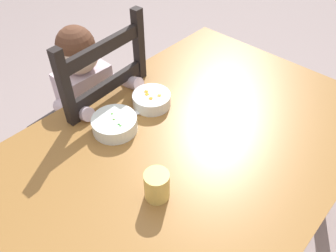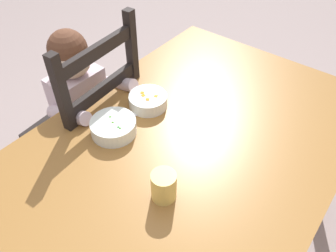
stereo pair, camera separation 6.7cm
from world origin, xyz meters
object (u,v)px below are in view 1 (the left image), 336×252
(child_figure, at_px, (90,97))
(spoon, at_px, (142,109))
(bowl_of_peas, at_px, (115,124))
(drinking_cup, at_px, (157,185))
(bowl_of_carrots, at_px, (152,99))
(dining_table, at_px, (184,160))
(dining_chair, at_px, (96,123))

(child_figure, distance_m, spoon, 0.30)
(bowl_of_peas, bearing_deg, drinking_cup, -108.41)
(child_figure, xyz_separation_m, drinking_cup, (-0.20, -0.61, 0.11))
(bowl_of_carrots, distance_m, spoon, 0.05)
(child_figure, height_order, drinking_cup, child_figure)
(bowl_of_peas, distance_m, drinking_cup, 0.33)
(child_figure, bearing_deg, drinking_cup, -108.30)
(dining_table, relative_size, child_figure, 1.54)
(child_figure, bearing_deg, bowl_of_peas, -108.19)
(spoon, relative_size, drinking_cup, 1.38)
(drinking_cup, bearing_deg, bowl_of_peas, 71.59)
(child_figure, height_order, spoon, child_figure)
(dining_chair, relative_size, child_figure, 1.05)
(bowl_of_peas, xyz_separation_m, spoon, (0.14, 0.00, -0.02))
(drinking_cup, bearing_deg, dining_table, 19.15)
(bowl_of_carrots, bearing_deg, child_figure, 108.19)
(child_figure, bearing_deg, dining_table, -87.95)
(dining_chair, relative_size, bowl_of_peas, 6.11)
(dining_chair, distance_m, bowl_of_carrots, 0.40)
(bowl_of_peas, bearing_deg, dining_table, -64.27)
(dining_chair, relative_size, spoon, 7.39)
(dining_chair, height_order, bowl_of_carrots, dining_chair)
(dining_chair, height_order, bowl_of_peas, dining_chair)
(child_figure, xyz_separation_m, bowl_of_carrots, (0.10, -0.29, 0.09))
(child_figure, distance_m, bowl_of_peas, 0.32)
(bowl_of_carrots, height_order, spoon, bowl_of_carrots)
(bowl_of_peas, relative_size, spoon, 1.21)
(bowl_of_peas, bearing_deg, bowl_of_carrots, 0.02)
(dining_chair, distance_m, spoon, 0.37)
(spoon, height_order, drinking_cup, drinking_cup)
(bowl_of_peas, bearing_deg, dining_chair, 71.32)
(dining_chair, bearing_deg, drinking_cup, -108.54)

